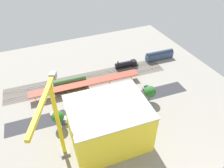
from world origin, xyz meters
TOP-DOWN VIEW (x-y plane):
  - ground_plane at (0.00, 0.00)m, footprint 149.08×149.08m
  - rail_bed at (0.00, -20.03)m, footprint 93.78×18.93m
  - street_asphalt at (0.00, 4.23)m, footprint 93.51×13.79m
  - track_rails at (0.00, -20.03)m, footprint 93.05×12.51m
  - platform_canopy_near at (3.61, -12.17)m, footprint 60.35×8.11m
  - locomotive at (-26.42, -23.10)m, footprint 15.17×3.80m
  - passenger_coach at (-50.32, -23.10)m, footprint 19.47×4.06m
  - freight_coach_far at (11.47, -16.96)m, footprint 18.70×4.05m
  - parked_car_0 at (-26.63, 0.73)m, footprint 4.21×1.81m
  - parked_car_1 at (-19.19, 0.57)m, footprint 4.52×2.02m
  - parked_car_2 at (-12.72, 0.68)m, footprint 4.75×1.94m
  - parked_car_3 at (-5.60, 0.94)m, footprint 4.78×1.99m
  - parked_car_4 at (2.27, 1.03)m, footprint 4.23×1.83m
  - parked_car_5 at (9.55, 1.12)m, footprint 4.13×2.15m
  - parked_car_6 at (16.64, 0.52)m, footprint 4.46×2.10m
  - parked_car_7 at (23.43, 0.73)m, footprint 4.68×1.97m
  - construction_building at (5.42, 24.05)m, footprint 31.23×25.43m
  - construction_roof_slab at (5.42, 24.05)m, footprint 31.86×26.06m
  - tower_crane at (25.10, 25.52)m, footprint 12.38×25.12m
  - box_truck_0 at (1.39, 6.02)m, footprint 8.67×2.71m
  - box_truck_1 at (17.73, 7.88)m, footprint 9.11×3.15m
  - box_truck_2 at (-3.22, 5.63)m, footprint 8.77×2.81m
  - street_tree_0 at (-22.90, 9.84)m, footprint 6.04×6.04m
  - street_tree_1 at (23.11, 8.45)m, footprint 5.48×5.48m
  - street_tree_2 at (-1.29, 10.21)m, footprint 4.40×4.40m
  - street_tree_3 at (9.09, 9.12)m, footprint 4.10×4.10m
  - traffic_light at (21.61, 8.67)m, footprint 0.50×0.36m

SIDE VIEW (x-z plane):
  - ground_plane at x=0.00m, z-range 0.00..0.00m
  - rail_bed at x=0.00m, z-range 0.00..0.01m
  - street_asphalt at x=0.00m, z-range 0.00..0.01m
  - track_rails at x=0.00m, z-range 0.12..0.24m
  - parked_car_2 at x=-12.72m, z-range -0.08..1.51m
  - parked_car_3 at x=-5.60m, z-range -0.09..1.55m
  - parked_car_5 at x=9.55m, z-range -0.10..1.59m
  - parked_car_1 at x=-19.19m, z-range -0.10..1.60m
  - parked_car_6 at x=16.64m, z-range -0.09..1.66m
  - parked_car_4 at x=2.27m, z-range -0.11..1.69m
  - parked_car_7 at x=23.43m, z-range -0.11..1.71m
  - parked_car_0 at x=-26.63m, z-range -0.10..1.71m
  - box_truck_0 at x=1.39m, z-range -0.02..3.11m
  - box_truck_2 at x=-3.22m, z-range 0.00..3.13m
  - box_truck_1 at x=17.73m, z-range -0.01..3.23m
  - locomotive at x=-26.42m, z-range -0.74..4.66m
  - freight_coach_far at x=11.47m, z-range 0.15..6.20m
  - passenger_coach at x=-50.32m, z-range 0.15..6.25m
  - platform_canopy_near at x=3.61m, z-range 1.91..6.21m
  - street_tree_3 at x=9.09m, z-range 1.25..7.90m
  - street_tree_2 at x=-1.29m, z-range 1.24..8.17m
  - traffic_light at x=21.61m, z-range 1.14..8.52m
  - street_tree_1 at x=23.11m, z-range 1.56..10.19m
  - street_tree_0 at x=-22.90m, z-range 1.53..10.65m
  - construction_building at x=5.42m, z-range 0.00..19.01m
  - construction_roof_slab at x=5.42m, z-range 19.01..19.41m
  - tower_crane at x=25.10m, z-range 3.38..39.62m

